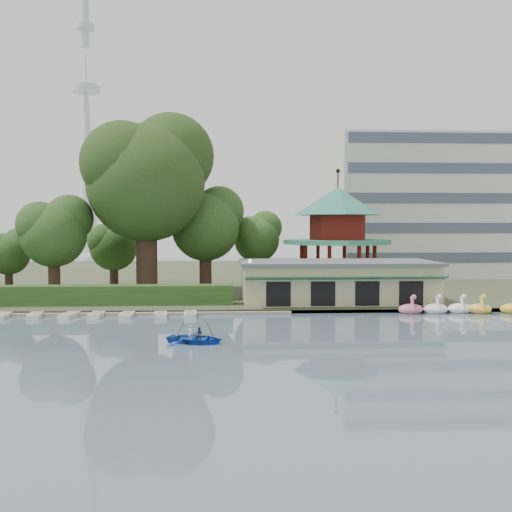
{
  "coord_description": "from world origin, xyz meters",
  "views": [
    {
      "loc": [
        -0.55,
        -32.25,
        7.64
      ],
      "look_at": [
        2.0,
        18.0,
        5.0
      ],
      "focal_mm": 40.0,
      "sensor_mm": 36.0,
      "label": 1
    }
  ],
  "objects": [
    {
      "name": "broadcast_tower",
      "position": [
        -42.0,
        140.0,
        33.98
      ],
      "size": [
        8.0,
        8.0,
        96.0
      ],
      "color": "silver",
      "rests_on": "ground"
    },
    {
      "name": "shore",
      "position": [
        0.0,
        52.0,
        0.2
      ],
      "size": [
        220.0,
        70.0,
        0.4
      ],
      "primitive_type": "cube",
      "color": "#424930",
      "rests_on": "ground"
    },
    {
      "name": "pavilion",
      "position": [
        12.0,
        32.0,
        7.48
      ],
      "size": [
        12.4,
        12.4,
        13.5
      ],
      "color": "#BDB987",
      "rests_on": "shore"
    },
    {
      "name": "big_tree",
      "position": [
        -8.83,
        28.2,
        13.13
      ],
      "size": [
        13.52,
        12.6,
        19.4
      ],
      "color": "#3A281C",
      "rests_on": "shore"
    },
    {
      "name": "lamp_post",
      "position": [
        1.5,
        19.0,
        3.34
      ],
      "size": [
        0.36,
        0.36,
        4.28
      ],
      "color": "black",
      "rests_on": "shore"
    },
    {
      "name": "boathouse",
      "position": [
        10.0,
        21.97,
        2.37
      ],
      "size": [
        18.6,
        9.39,
        3.9
      ],
      "color": "#BDB987",
      "rests_on": "shore"
    },
    {
      "name": "rowboat_with_passengers",
      "position": [
        -2.66,
        4.84,
        0.54
      ],
      "size": [
        6.11,
        5.16,
        2.01
      ],
      "color": "#184AB2",
      "rests_on": "ground"
    },
    {
      "name": "dock",
      "position": [
        -12.0,
        17.2,
        0.12
      ],
      "size": [
        34.0,
        1.6,
        0.24
      ],
      "primitive_type": "cube",
      "color": "gray",
      "rests_on": "ground"
    },
    {
      "name": "small_trees",
      "position": [
        -11.9,
        31.05,
        6.94
      ],
      "size": [
        39.1,
        16.22,
        11.82
      ],
      "color": "#3A281C",
      "rests_on": "shore"
    },
    {
      "name": "ground_plane",
      "position": [
        0.0,
        0.0,
        0.0
      ],
      "size": [
        220.0,
        220.0,
        0.0
      ],
      "primitive_type": "plane",
      "color": "slate",
      "rests_on": "ground"
    },
    {
      "name": "office_building",
      "position": [
        32.67,
        49.0,
        9.73
      ],
      "size": [
        38.0,
        18.0,
        20.0
      ],
      "color": "silver",
      "rests_on": "shore"
    },
    {
      "name": "hedge",
      "position": [
        -15.0,
        20.5,
        1.3
      ],
      "size": [
        30.0,
        2.0,
        1.8
      ],
      "primitive_type": "cube",
      "color": "#2E511F",
      "rests_on": "shore"
    },
    {
      "name": "moored_rowboats",
      "position": [
        -15.34,
        15.79,
        0.18
      ],
      "size": [
        24.34,
        2.66,
        0.36
      ],
      "color": "silver",
      "rests_on": "ground"
    },
    {
      "name": "swan_boats",
      "position": [
        24.09,
        16.57,
        0.4
      ],
      "size": [
        20.53,
        2.18,
        1.92
      ],
      "color": "#D57190",
      "rests_on": "ground"
    },
    {
      "name": "embankment",
      "position": [
        0.0,
        17.3,
        0.15
      ],
      "size": [
        220.0,
        0.6,
        0.3
      ],
      "primitive_type": "cube",
      "color": "gray",
      "rests_on": "ground"
    }
  ]
}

